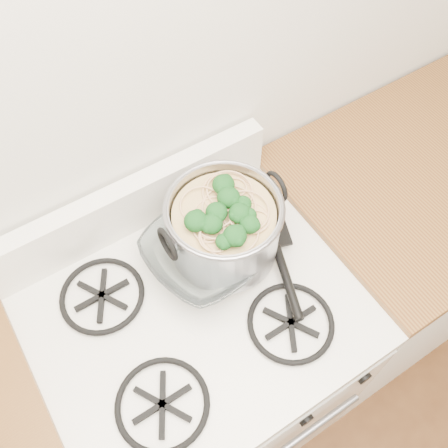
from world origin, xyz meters
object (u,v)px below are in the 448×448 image
glass_bowl (205,256)px  spatula (270,228)px  stock_pot (224,228)px  gas_range (203,370)px

glass_bowl → spatula: bearing=-5.9°
stock_pot → spatula: bearing=-10.0°
gas_range → stock_pot: bearing=35.5°
stock_pot → spatula: stock_pot is taller
spatula → glass_bowl: bearing=-165.7°
gas_range → stock_pot: stock_pot is taller
spatula → gas_range: bearing=-143.1°
spatula → glass_bowl: glass_bowl is taller
gas_range → glass_bowl: bearing=48.5°
gas_range → spatula: (0.27, 0.08, 0.50)m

